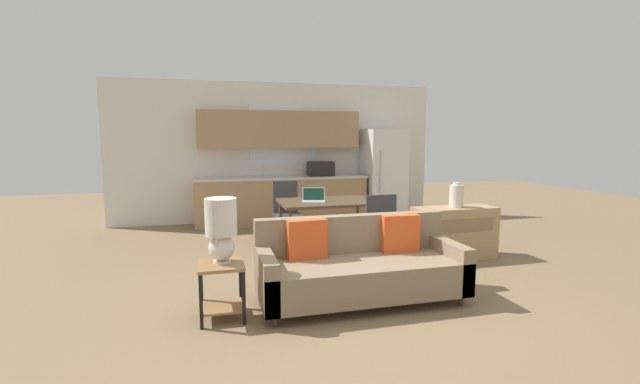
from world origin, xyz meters
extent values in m
plane|color=#7F6647|center=(0.00, 0.00, 0.00)|extent=(20.00, 20.00, 0.00)
cube|color=silver|center=(0.00, 4.63, 1.35)|extent=(6.40, 0.06, 2.70)
cube|color=white|center=(0.10, 4.59, 1.69)|extent=(1.34, 0.01, 1.18)
cube|color=tan|center=(0.00, 4.29, 0.43)|extent=(3.26, 0.62, 0.86)
cube|color=silver|center=(0.00, 4.29, 0.88)|extent=(3.29, 0.65, 0.04)
cube|color=#B2B5B7|center=(-0.35, 4.24, 0.90)|extent=(0.48, 0.36, 0.01)
cylinder|color=#B7BABC|center=(-0.35, 4.41, 1.02)|extent=(0.02, 0.02, 0.24)
cube|color=tan|center=(0.00, 4.43, 1.80)|extent=(3.09, 0.34, 0.70)
cube|color=black|center=(0.77, 4.24, 1.04)|extent=(0.48, 0.36, 0.28)
cube|color=white|center=(2.07, 4.20, 0.90)|extent=(0.77, 0.75, 1.81)
cylinder|color=silver|center=(1.84, 3.81, 0.99)|extent=(0.02, 0.02, 0.81)
cube|color=brown|center=(0.26, 2.00, 0.73)|extent=(1.33, 0.89, 0.04)
cylinder|color=brown|center=(-0.35, 1.62, 0.36)|extent=(0.05, 0.05, 0.71)
cylinder|color=brown|center=(0.86, 1.62, 0.36)|extent=(0.05, 0.05, 0.71)
cylinder|color=brown|center=(-0.35, 2.39, 0.36)|extent=(0.05, 0.05, 0.71)
cylinder|color=brown|center=(0.86, 2.39, 0.36)|extent=(0.05, 0.05, 0.71)
cylinder|color=#3D2D1E|center=(-0.84, -0.23, 0.05)|extent=(0.05, 0.05, 0.10)
cylinder|color=#3D2D1E|center=(1.01, -0.23, 0.05)|extent=(0.05, 0.05, 0.10)
cylinder|color=#3D2D1E|center=(-0.84, 0.41, 0.05)|extent=(0.05, 0.05, 0.10)
cylinder|color=#3D2D1E|center=(1.01, 0.41, 0.05)|extent=(0.05, 0.05, 0.10)
cube|color=#847056|center=(0.08, 0.09, 0.27)|extent=(2.06, 0.80, 0.34)
cube|color=#847056|center=(0.08, 0.42, 0.47)|extent=(2.06, 0.14, 0.74)
cube|color=#847056|center=(-0.87, 0.09, 0.34)|extent=(0.14, 0.80, 0.48)
cube|color=#847056|center=(1.04, 0.09, 0.34)|extent=(0.14, 0.80, 0.48)
cube|color=#E05123|center=(-0.43, 0.29, 0.64)|extent=(0.41, 0.14, 0.40)
cube|color=#E05123|center=(0.59, 0.29, 0.64)|extent=(0.41, 0.15, 0.40)
cube|color=olive|center=(-1.28, 0.07, 0.50)|extent=(0.41, 0.41, 0.03)
cube|color=olive|center=(-1.28, 0.07, 0.11)|extent=(0.37, 0.37, 0.02)
cube|color=black|center=(-1.47, -0.12, 0.24)|extent=(0.03, 0.03, 0.49)
cube|color=black|center=(-1.10, -0.12, 0.24)|extent=(0.03, 0.03, 0.49)
cube|color=black|center=(-1.47, 0.25, 0.24)|extent=(0.03, 0.03, 0.49)
cube|color=black|center=(-1.10, 0.25, 0.24)|extent=(0.03, 0.03, 0.49)
cylinder|color=silver|center=(-1.27, 0.11, 0.53)|extent=(0.16, 0.16, 0.02)
sphere|color=silver|center=(-1.27, 0.11, 0.66)|extent=(0.24, 0.24, 0.24)
cylinder|color=beige|center=(-1.27, 0.11, 0.94)|extent=(0.29, 0.29, 0.34)
cube|color=tan|center=(1.87, 1.28, 0.35)|extent=(1.14, 0.41, 0.71)
cube|color=olive|center=(1.87, 1.07, 0.50)|extent=(0.91, 0.01, 0.17)
cylinder|color=beige|center=(1.89, 1.29, 0.86)|extent=(0.19, 0.19, 0.30)
cylinder|color=beige|center=(1.89, 1.29, 1.03)|extent=(0.10, 0.10, 0.03)
cube|color=#38383D|center=(0.68, 1.23, 0.42)|extent=(0.42, 0.42, 0.04)
cube|color=#38383D|center=(0.68, 1.04, 0.70)|extent=(0.40, 0.03, 0.51)
cylinder|color=black|center=(0.85, 1.40, 0.20)|extent=(0.03, 0.03, 0.40)
cylinder|color=black|center=(0.51, 1.40, 0.20)|extent=(0.03, 0.03, 0.40)
cylinder|color=black|center=(0.85, 1.06, 0.20)|extent=(0.03, 0.03, 0.40)
cylinder|color=black|center=(0.51, 1.06, 0.20)|extent=(0.03, 0.03, 0.40)
cube|color=#38383D|center=(-0.17, 2.76, 0.42)|extent=(0.42, 0.42, 0.04)
cube|color=#38383D|center=(-0.17, 2.95, 0.70)|extent=(0.40, 0.03, 0.51)
cylinder|color=black|center=(-0.34, 2.58, 0.20)|extent=(0.03, 0.03, 0.40)
cylinder|color=black|center=(0.00, 2.59, 0.20)|extent=(0.03, 0.03, 0.40)
cylinder|color=black|center=(-0.34, 2.92, 0.20)|extent=(0.03, 0.03, 0.40)
cylinder|color=black|center=(0.00, 2.93, 0.20)|extent=(0.03, 0.03, 0.40)
cube|color=#B7BABC|center=(0.04, 1.90, 0.76)|extent=(0.36, 0.29, 0.02)
cube|color=#B7BABC|center=(0.07, 2.02, 0.85)|extent=(0.32, 0.13, 0.20)
cube|color=#143828|center=(0.07, 2.01, 0.85)|extent=(0.29, 0.11, 0.17)
camera|label=1|loc=(-1.38, -3.80, 1.66)|focal=24.00mm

